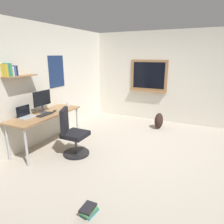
# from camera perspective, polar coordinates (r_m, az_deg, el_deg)

# --- Properties ---
(ground_plane) EXTENTS (5.20, 5.20, 0.00)m
(ground_plane) POSITION_cam_1_polar(r_m,az_deg,el_deg) (4.19, 9.83, -12.10)
(ground_plane) COLOR #ADA393
(ground_plane) RESTS_ON ground
(wall_back) EXTENTS (5.00, 0.30, 2.60)m
(wall_back) POSITION_cam_1_polar(r_m,az_deg,el_deg) (4.98, -17.76, 7.66)
(wall_back) COLOR silver
(wall_back) RESTS_ON ground
(wall_right) EXTENTS (0.22, 5.00, 2.60)m
(wall_right) POSITION_cam_1_polar(r_m,az_deg,el_deg) (6.15, 16.69, 9.11)
(wall_right) COLOR silver
(wall_right) RESTS_ON ground
(desk) EXTENTS (1.65, 0.60, 0.76)m
(desk) POSITION_cam_1_polar(r_m,az_deg,el_deg) (4.49, -18.05, -1.28)
(desk) COLOR #997047
(desk) RESTS_ON ground
(office_chair) EXTENTS (0.54, 0.56, 0.95)m
(office_chair) POSITION_cam_1_polar(r_m,az_deg,el_deg) (4.12, -11.05, -6.41)
(office_chair) COLOR black
(office_chair) RESTS_ON ground
(laptop) EXTENTS (0.31, 0.21, 0.23)m
(laptop) POSITION_cam_1_polar(r_m,az_deg,el_deg) (4.31, -22.96, -0.68)
(laptop) COLOR #ADAFB5
(laptop) RESTS_ON desk
(monitor_primary) EXTENTS (0.46, 0.17, 0.46)m
(monitor_primary) POSITION_cam_1_polar(r_m,az_deg,el_deg) (4.50, -18.94, 3.20)
(monitor_primary) COLOR #38383D
(monitor_primary) RESTS_ON desk
(keyboard) EXTENTS (0.37, 0.13, 0.02)m
(keyboard) POSITION_cam_1_polar(r_m,az_deg,el_deg) (4.36, -18.17, -0.65)
(keyboard) COLOR black
(keyboard) RESTS_ON desk
(computer_mouse) EXTENTS (0.10, 0.06, 0.03)m
(computer_mouse) POSITION_cam_1_polar(r_m,az_deg,el_deg) (4.55, -15.76, 0.32)
(computer_mouse) COLOR #262628
(computer_mouse) RESTS_ON desk
(coffee_mug) EXTENTS (0.08, 0.08, 0.09)m
(coffee_mug) POSITION_cam_1_polar(r_m,az_deg,el_deg) (4.97, -12.22, 2.17)
(coffee_mug) COLOR silver
(coffee_mug) RESTS_ON desk
(backpack) EXTENTS (0.32, 0.22, 0.43)m
(backpack) POSITION_cam_1_polar(r_m,az_deg,el_deg) (5.66, 12.94, -2.40)
(backpack) COLOR black
(backpack) RESTS_ON ground
(book_stack_on_floor) EXTENTS (0.25, 0.19, 0.11)m
(book_stack_on_floor) POSITION_cam_1_polar(r_m,az_deg,el_deg) (2.86, -6.56, -25.56)
(book_stack_on_floor) COLOR teal
(book_stack_on_floor) RESTS_ON ground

